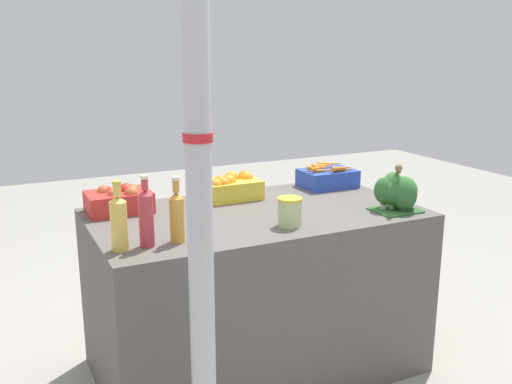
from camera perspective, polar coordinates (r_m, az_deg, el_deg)
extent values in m
plane|color=gray|center=(3.16, 0.00, -16.91)|extent=(10.00, 10.00, 0.00)
cube|color=#56514C|center=(2.96, 0.00, -9.87)|extent=(1.60, 0.90, 0.85)
cylinder|color=#B7BABF|center=(1.86, -5.82, 4.55)|extent=(0.09, 0.09, 2.64)
cylinder|color=red|center=(1.85, -5.84, 5.47)|extent=(0.10, 0.10, 0.03)
cube|color=red|center=(2.88, -13.56, -0.97)|extent=(0.31, 0.22, 0.10)
sphere|color=#BC562D|center=(2.90, -12.69, 0.13)|extent=(0.06, 0.06, 0.06)
sphere|color=#BC562D|center=(2.82, -14.04, -0.28)|extent=(0.06, 0.06, 0.06)
sphere|color=#BC562D|center=(2.89, -14.91, -0.04)|extent=(0.07, 0.07, 0.07)
sphere|color=red|center=(2.83, -12.34, -0.34)|extent=(0.07, 0.07, 0.07)
sphere|color=red|center=(2.89, -12.87, 0.12)|extent=(0.08, 0.08, 0.08)
sphere|color=#BC562D|center=(2.88, -12.19, 0.15)|extent=(0.07, 0.07, 0.07)
sphere|color=#BC562D|center=(2.82, -12.31, -0.21)|extent=(0.07, 0.07, 0.07)
sphere|color=red|center=(2.89, -14.83, 0.00)|extent=(0.07, 0.07, 0.07)
cube|color=gold|center=(3.05, -2.62, 0.27)|extent=(0.31, 0.22, 0.10)
sphere|color=orange|center=(3.09, -1.07, 1.36)|extent=(0.08, 0.08, 0.08)
sphere|color=orange|center=(3.09, -1.08, 1.42)|extent=(0.08, 0.08, 0.08)
sphere|color=orange|center=(3.08, -2.44, 1.33)|extent=(0.08, 0.08, 0.08)
sphere|color=orange|center=(2.97, -3.22, 0.74)|extent=(0.07, 0.07, 0.07)
sphere|color=orange|center=(3.01, -2.76, 0.94)|extent=(0.09, 0.09, 0.09)
sphere|color=orange|center=(3.01, -3.60, 0.87)|extent=(0.08, 0.08, 0.08)
sphere|color=orange|center=(3.09, -1.03, 1.32)|extent=(0.09, 0.09, 0.09)
sphere|color=orange|center=(2.95, -4.09, 0.57)|extent=(0.08, 0.08, 0.08)
sphere|color=orange|center=(3.13, -1.11, 1.51)|extent=(0.08, 0.08, 0.08)
cube|color=#2847B7|center=(3.34, 7.17, 1.37)|extent=(0.31, 0.22, 0.10)
cone|color=orange|center=(3.28, 6.27, 2.44)|extent=(0.14, 0.07, 0.03)
cone|color=orange|center=(3.26, 6.96, 2.16)|extent=(0.15, 0.06, 0.02)
cone|color=orange|center=(3.31, 6.66, 2.62)|extent=(0.13, 0.03, 0.03)
cone|color=orange|center=(3.40, 7.48, 2.82)|extent=(0.16, 0.07, 0.03)
cone|color=orange|center=(3.35, 6.82, 2.67)|extent=(0.17, 0.04, 0.03)
cone|color=orange|center=(3.28, 6.45, 2.44)|extent=(0.16, 0.08, 0.02)
cone|color=orange|center=(3.28, 8.62, 2.39)|extent=(0.14, 0.03, 0.03)
cone|color=orange|center=(3.30, 8.90, 2.23)|extent=(0.15, 0.05, 0.03)
cube|color=#2D602D|center=(2.90, 13.76, -1.80)|extent=(0.22, 0.18, 0.01)
ellipsoid|color=#427F3D|center=(2.90, 13.50, 0.37)|extent=(0.11, 0.11, 0.17)
cylinder|color=#B2C693|center=(2.92, 13.40, -1.34)|extent=(0.03, 0.03, 0.02)
ellipsoid|color=#2D602D|center=(2.90, 13.49, 0.02)|extent=(0.15, 0.15, 0.13)
cylinder|color=#B2C693|center=(2.92, 13.41, -1.38)|extent=(0.03, 0.03, 0.02)
ellipsoid|color=#2D602D|center=(2.88, 14.63, -0.24)|extent=(0.12, 0.12, 0.16)
cylinder|color=#B2C693|center=(2.90, 14.54, -1.55)|extent=(0.03, 0.03, 0.02)
ellipsoid|color=#2D602D|center=(2.88, 12.72, 0.16)|extent=(0.10, 0.10, 0.13)
cylinder|color=#B2C693|center=(2.91, 12.63, -1.40)|extent=(0.03, 0.03, 0.02)
ellipsoid|color=#387033|center=(2.94, 14.49, 0.17)|extent=(0.14, 0.14, 0.14)
cylinder|color=#B2C693|center=(2.96, 14.40, -1.22)|extent=(0.03, 0.03, 0.02)
cylinder|color=gold|center=(2.32, -13.53, -3.36)|extent=(0.07, 0.07, 0.20)
cone|color=gold|center=(2.29, -13.69, -0.68)|extent=(0.07, 0.07, 0.02)
cylinder|color=gold|center=(2.28, -13.74, 0.18)|extent=(0.03, 0.03, 0.05)
cylinder|color=gold|center=(2.27, -13.79, 0.93)|extent=(0.04, 0.04, 0.01)
cylinder|color=#B2333D|center=(2.34, -10.91, -2.86)|extent=(0.06, 0.06, 0.21)
cone|color=#B2333D|center=(2.31, -11.04, -0.05)|extent=(0.06, 0.06, 0.02)
cylinder|color=#B2333D|center=(2.30, -11.08, 0.76)|extent=(0.03, 0.03, 0.04)
cylinder|color=silver|center=(2.29, -11.11, 1.48)|extent=(0.03, 0.03, 0.01)
cylinder|color=gold|center=(2.38, -7.90, -2.81)|extent=(0.06, 0.06, 0.19)
cone|color=gold|center=(2.35, -7.98, -0.33)|extent=(0.06, 0.06, 0.03)
cylinder|color=gold|center=(2.34, -8.01, 0.58)|extent=(0.03, 0.03, 0.05)
cylinder|color=silver|center=(2.33, -8.04, 1.36)|extent=(0.03, 0.03, 0.01)
cylinder|color=#B2C684|center=(2.58, 3.38, -2.12)|extent=(0.11, 0.11, 0.12)
cylinder|color=gold|center=(2.56, 3.40, -0.71)|extent=(0.11, 0.11, 0.01)
cube|color=#4C3D2D|center=(2.86, 14.06, 1.92)|extent=(0.02, 0.02, 0.01)
ellipsoid|color=#7A664C|center=(2.85, 14.08, 2.37)|extent=(0.07, 0.08, 0.04)
sphere|color=#897556|center=(2.81, 14.06, 2.44)|extent=(0.03, 0.03, 0.03)
cone|color=#4C3D28|center=(2.80, 14.05, 2.40)|extent=(0.02, 0.02, 0.01)
cube|color=#7A664C|center=(2.90, 14.13, 2.65)|extent=(0.04, 0.04, 0.01)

